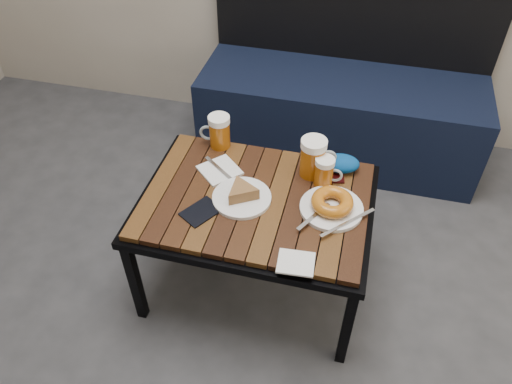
% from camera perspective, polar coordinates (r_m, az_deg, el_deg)
% --- Properties ---
extents(bench, '(1.40, 0.50, 0.95)m').
position_cam_1_polar(bench, '(2.64, 9.59, 9.54)').
color(bench, black).
rests_on(bench, ground).
extents(cafe_table, '(0.84, 0.62, 0.47)m').
position_cam_1_polar(cafe_table, '(1.82, 0.00, -1.65)').
color(cafe_table, black).
rests_on(cafe_table, ground).
extents(beer_mug_left, '(0.13, 0.09, 0.14)m').
position_cam_1_polar(beer_mug_left, '(1.98, -4.27, 6.93)').
color(beer_mug_left, '#9B4D0C').
rests_on(beer_mug_left, cafe_table).
extents(beer_mug_centre, '(0.15, 0.12, 0.16)m').
position_cam_1_polar(beer_mug_centre, '(1.85, 6.60, 3.95)').
color(beer_mug_centre, '#9B4D0C').
rests_on(beer_mug_centre, cafe_table).
extents(beer_mug_right, '(0.11, 0.07, 0.12)m').
position_cam_1_polar(beer_mug_right, '(1.82, 7.85, 2.33)').
color(beer_mug_right, '#9B4D0C').
rests_on(beer_mug_right, cafe_table).
extents(plate_pie, '(0.21, 0.21, 0.06)m').
position_cam_1_polar(plate_pie, '(1.77, -1.64, -0.27)').
color(plate_pie, white).
rests_on(plate_pie, cafe_table).
extents(plate_bagel, '(0.26, 0.26, 0.06)m').
position_cam_1_polar(plate_bagel, '(1.75, 8.66, -1.45)').
color(plate_bagel, white).
rests_on(plate_bagel, cafe_table).
extents(napkin_left, '(0.19, 0.19, 0.01)m').
position_cam_1_polar(napkin_left, '(1.90, -4.19, 2.51)').
color(napkin_left, white).
rests_on(napkin_left, cafe_table).
extents(napkin_right, '(0.12, 0.11, 0.01)m').
position_cam_1_polar(napkin_right, '(1.59, 4.59, -8.06)').
color(napkin_right, white).
rests_on(napkin_right, cafe_table).
extents(passport_navy, '(0.15, 0.16, 0.01)m').
position_cam_1_polar(passport_navy, '(1.74, -6.30, -2.25)').
color(passport_navy, black).
rests_on(passport_navy, cafe_table).
extents(passport_burgundy, '(0.11, 0.13, 0.01)m').
position_cam_1_polar(passport_burgundy, '(1.91, 8.69, 2.24)').
color(passport_burgundy, black).
rests_on(passport_burgundy, cafe_table).
extents(knit_pouch, '(0.16, 0.11, 0.06)m').
position_cam_1_polar(knit_pouch, '(1.91, 9.63, 3.24)').
color(knit_pouch, '#05198B').
rests_on(knit_pouch, cafe_table).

